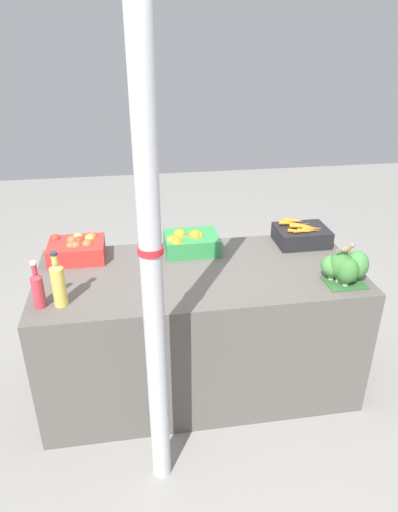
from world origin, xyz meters
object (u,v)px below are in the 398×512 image
support_pole (151,266)px  juice_bottle_ruby (38,289)px  broccoli_pile (345,267)px  juice_bottle_golden (58,283)px  apple_crate (77,248)px  sparrow_bird (347,248)px  carrot_crate (301,235)px  orange_crate (189,242)px

support_pole → juice_bottle_ruby: (-0.58, 0.43, -0.31)m
broccoli_pile → juice_bottle_golden: 1.58m
broccoli_pile → juice_bottle_ruby: (-1.69, 0.01, 0.01)m
apple_crate → juice_bottle_ruby: juice_bottle_ruby is taller
juice_bottle_golden → sparrow_bird: size_ratio=2.38×
juice_bottle_golden → juice_bottle_ruby: bearing=-180.0°
sparrow_bird → carrot_crate: bearing=73.4°
apple_crate → juice_bottle_golden: (-0.05, -0.55, 0.06)m
support_pole → carrot_crate: size_ratio=7.37×
apple_crate → carrot_crate: 1.48m
apple_crate → broccoli_pile: broccoli_pile is taller
carrot_crate → sparrow_bird: bearing=-85.7°
support_pole → juice_bottle_golden: 0.70m
juice_bottle_ruby → juice_bottle_golden: (0.11, 0.00, 0.02)m
apple_crate → sparrow_bird: bearing=-20.4°
carrot_crate → juice_bottle_golden: juice_bottle_golden is taller
sparrow_bird → juice_bottle_golden: bearing=158.3°
juice_bottle_ruby → juice_bottle_golden: size_ratio=0.86×
juice_bottle_ruby → broccoli_pile: bearing=-0.5°
support_pole → broccoli_pile: 1.23m
orange_crate → sparrow_bird: bearing=-34.3°
juice_bottle_ruby → sparrow_bird: (1.68, -0.02, 0.11)m
carrot_crate → juice_bottle_ruby: juice_bottle_ruby is taller
juice_bottle_ruby → sparrow_bird: juice_bottle_ruby is taller
juice_bottle_golden → apple_crate: bearing=85.1°
support_pole → broccoli_pile: bearing=20.3°
support_pole → juice_bottle_golden: (-0.47, 0.43, -0.29)m
sparrow_bird → juice_bottle_ruby: bearing=158.4°
carrot_crate → juice_bottle_golden: 1.63m
juice_bottle_ruby → support_pole: bearing=-36.5°
broccoli_pile → sparrow_bird: size_ratio=1.99×
juice_bottle_ruby → carrot_crate: bearing=18.3°
support_pole → broccoli_pile: support_pole is taller
support_pole → apple_crate: 1.12m
apple_crate → sparrow_bird: (1.53, -0.57, 0.15)m
carrot_crate → orange_crate: bearing=-179.5°
orange_crate → carrot_crate: size_ratio=1.00×
support_pole → juice_bottle_ruby: 0.78m
carrot_crate → broccoli_pile: 0.56m
carrot_crate → broccoli_pile: size_ratio=1.33×
carrot_crate → juice_bottle_ruby: bearing=-161.7°
orange_crate → juice_bottle_ruby: juice_bottle_ruby is taller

